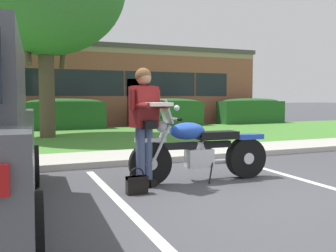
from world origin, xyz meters
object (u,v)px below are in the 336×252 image
(rider_person, at_px, (145,117))
(brick_building, at_px, (31,87))
(motorcycle, at_px, (205,149))
(hedge_right, at_px, (251,111))
(hedge_center_left, at_px, (65,114))
(hedge_center_right, at_px, (168,112))
(handbag, at_px, (137,183))

(rider_person, xyz_separation_m, brick_building, (-0.26, 16.86, 0.81))
(motorcycle, bearing_deg, hedge_right, 51.46)
(motorcycle, xyz_separation_m, hedge_center_left, (-0.49, 10.20, 0.16))
(hedge_center_left, xyz_separation_m, hedge_right, (8.62, -0.00, 0.00))
(rider_person, bearing_deg, brick_building, 90.88)
(hedge_center_left, bearing_deg, hedge_center_right, 0.00)
(hedge_right, bearing_deg, motorcycle, -128.54)
(hedge_center_left, xyz_separation_m, hedge_center_right, (4.31, 0.00, 0.00))
(rider_person, distance_m, hedge_right, 13.68)
(motorcycle, relative_size, brick_building, 0.11)
(hedge_center_right, xyz_separation_m, hedge_right, (4.31, -0.00, 0.00))
(handbag, relative_size, hedge_right, 0.11)
(hedge_right, bearing_deg, hedge_center_right, 180.00)
(handbag, relative_size, brick_building, 0.02)
(motorcycle, height_order, handbag, motorcycle)
(brick_building, bearing_deg, hedge_right, -35.38)
(handbag, distance_m, hedge_center_right, 11.73)
(hedge_center_right, bearing_deg, brick_building, 127.24)
(motorcycle, height_order, hedge_right, motorcycle)
(motorcycle, relative_size, hedge_center_left, 0.75)
(hedge_center_right, bearing_deg, motorcycle, -110.51)
(hedge_center_right, relative_size, hedge_right, 0.94)
(handbag, height_order, brick_building, brick_building)
(motorcycle, distance_m, rider_person, 1.11)
(handbag, relative_size, hedge_center_left, 0.12)
(handbag, xyz_separation_m, brick_building, (-0.01, 17.23, 1.68))
(handbag, height_order, hedge_right, hedge_right)
(hedge_right, xyz_separation_m, brick_building, (-9.37, 6.65, 1.17))
(hedge_center_left, distance_m, brick_building, 6.80)
(motorcycle, bearing_deg, handbag, -163.26)
(rider_person, xyz_separation_m, handbag, (-0.25, -0.37, -0.86))
(motorcycle, relative_size, hedge_center_right, 0.73)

